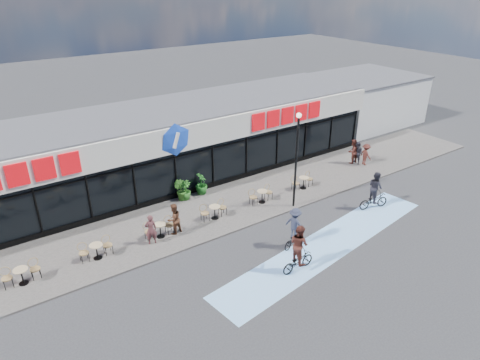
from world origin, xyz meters
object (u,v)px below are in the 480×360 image
Objects in this scene: potted_plant_right at (180,190)px; cyclist_a at (295,230)px; lamp_post at (297,153)px; patron_left at (151,229)px; pedestrian_b at (366,154)px; patron_right at (174,219)px; pedestrian_a at (357,153)px; pedestrian_c at (353,151)px; potted_plant_left at (185,190)px; potted_plant_mid at (201,184)px; cyclist_b at (374,194)px.

potted_plant_right is 7.62m from cyclist_a.
lamp_post reaches higher than cyclist_a.
patron_left is 16.14m from pedestrian_b.
lamp_post is 7.37m from patron_right.
lamp_post is 4.54m from cyclist_a.
pedestrian_a is 0.35m from pedestrian_c.
potted_plant_left is 0.91× the size of potted_plant_mid.
potted_plant_mid is 1.06× the size of potted_plant_right.
pedestrian_b is (16.13, 0.62, -0.03)m from patron_left.
potted_plant_mid is at bearing 129.59° from lamp_post.
lamp_post is 3.61× the size of pedestrian_b.
patron_right is at bearing -84.80° from pedestrian_a.
pedestrian_b is 11.40m from cyclist_a.
potted_plant_right is 0.54× the size of cyclist_b.
cyclist_a reaches higher than patron_left.
pedestrian_b is at bearing 11.91° from lamp_post.
potted_plant_left is 0.96× the size of potted_plant_right.
potted_plant_mid is 0.57× the size of cyclist_b.
lamp_post is 8.48m from pedestrian_b.
pedestrian_c is 11.26m from cyclist_a.
potted_plant_left is at bearing -141.01° from patron_right.
potted_plant_left is at bearing -11.14° from pedestrian_c.
cyclist_a is (-10.08, -5.02, 0.03)m from pedestrian_a.
pedestrian_c is at bearing -8.45° from potted_plant_left.
cyclist_a is (2.46, -7.20, 0.21)m from potted_plant_right.
potted_plant_left is 0.29m from potted_plant_right.
pedestrian_c is (7.42, 2.41, -2.37)m from lamp_post.
lamp_post is 7.07m from potted_plant_right.
pedestrian_a is at bearing 26.50° from cyclist_a.
cyclist_a is at bearing -72.96° from potted_plant_left.
cyclist_b is at bearing -43.63° from potted_plant_mid.
pedestrian_c reaches higher than potted_plant_left.
cyclist_a reaches higher than patron_right.
potted_plant_right is 12.52m from pedestrian_c.
potted_plant_left is at bearing 138.02° from lamp_post.
cyclist_a is (2.18, -7.13, 0.23)m from potted_plant_left.
pedestrian_a is (7.58, 2.11, -2.45)m from lamp_post.
potted_plant_right is 0.71× the size of pedestrian_c.
patron_left is 6.95m from cyclist_a.
cyclist_a is at bearing -61.61° from pedestrian_a.
cyclist_a is 0.92× the size of cyclist_b.
lamp_post reaches higher than patron_left.
cyclist_b reaches higher than pedestrian_c.
patron_right is (-6.85, 1.28, -2.41)m from lamp_post.
potted_plant_mid is 0.85× the size of pedestrian_b.
patron_right is at bearing -159.91° from patron_left.
patron_right reaches higher than pedestrian_a.
potted_plant_mid reaches higher than potted_plant_right.
potted_plant_right is (-0.28, 0.08, 0.02)m from potted_plant_left.
lamp_post is at bearing -176.49° from patron_left.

